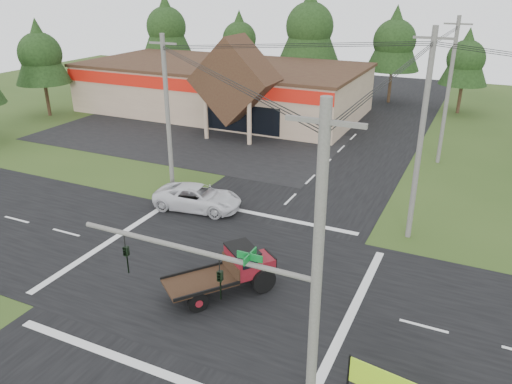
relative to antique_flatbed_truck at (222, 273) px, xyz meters
The scene contains 18 objects.
ground 2.11m from the antique_flatbed_truck, 127.83° to the left, with size 120.00×120.00×0.00m, color #2D4418.
road_ns 2.11m from the antique_flatbed_truck, 127.83° to the left, with size 12.00×120.00×0.02m, color black.
road_ew 2.11m from the antique_flatbed_truck, 127.83° to the left, with size 120.00×12.00×0.02m, color black.
parking_apron 25.43m from the antique_flatbed_truck, 126.49° to the left, with size 28.00×14.00×0.02m, color black.
cvs_building 35.31m from the antique_flatbed_truck, 118.48° to the left, with size 30.40×18.20×9.19m.
traffic_signal_mast 8.38m from the antique_flatbed_truck, 52.20° to the right, with size 8.12×0.24×7.00m.
utility_pole_nr 9.92m from the antique_flatbed_truck, 43.53° to the right, with size 2.00×0.30×11.00m.
utility_pole_nw 13.80m from the antique_flatbed_truck, 134.01° to the left, with size 2.00×0.30×10.50m.
utility_pole_ne 12.63m from the antique_flatbed_truck, 53.85° to the left, with size 2.00×0.30×11.50m.
utility_pole_n 24.86m from the antique_flatbed_truck, 73.62° to the left, with size 2.00×0.30×11.20m.
tree_row_a 52.28m from the antique_flatbed_truck, 126.90° to the left, with size 6.72×6.72×12.12m.
tree_row_b 48.62m from the antique_flatbed_truck, 115.92° to the left, with size 5.60×5.60×10.10m.
tree_row_c 44.52m from the antique_flatbed_truck, 104.67° to the left, with size 7.28×7.28×13.13m.
tree_row_d 43.90m from the antique_flatbed_truck, 91.47° to the left, with size 6.16×6.16×11.11m.
tree_row_e 42.29m from the antique_flatbed_truck, 80.56° to the left, with size 5.04×5.04×9.09m.
tree_side_w 39.84m from the antique_flatbed_truck, 147.09° to the left, with size 5.60×5.60×10.10m.
antique_flatbed_truck is the anchor object (origin of this frame).
white_pickup 9.63m from the antique_flatbed_truck, 127.98° to the left, with size 2.56×5.56×1.55m, color silver.
Camera 1 is at (10.89, -18.54, 13.45)m, focal length 35.00 mm.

